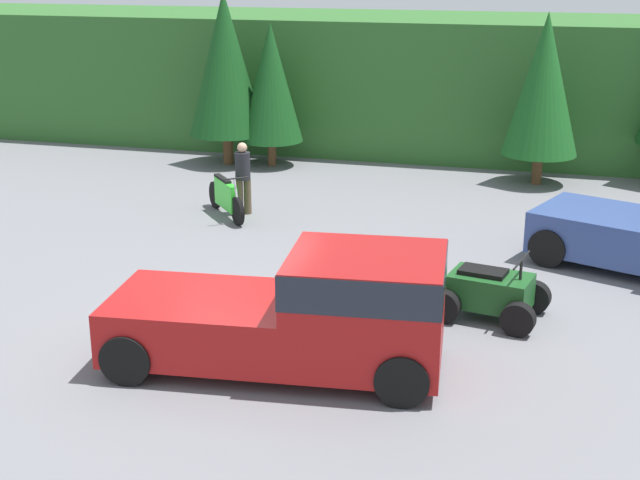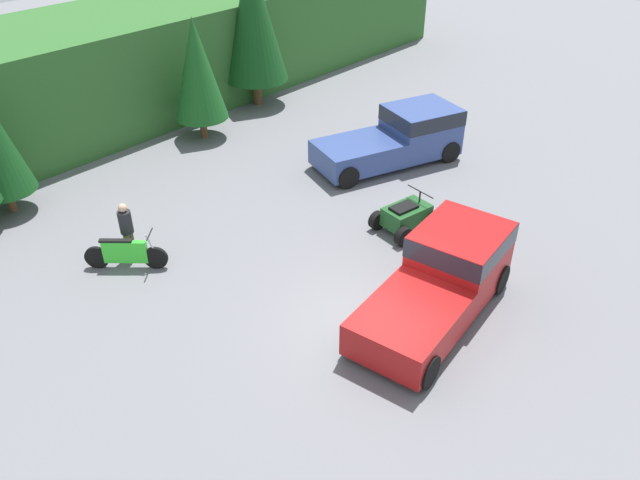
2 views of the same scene
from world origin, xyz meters
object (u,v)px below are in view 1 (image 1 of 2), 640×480
pickup_truck_red (310,309)px  dirt_bike (226,197)px  rider_person (243,176)px  quad_atv (490,293)px

pickup_truck_red → dirt_bike: 8.53m
pickup_truck_red → rider_person: bearing=111.0°
dirt_bike → rider_person: size_ratio=1.02×
dirt_bike → rider_person: bearing=90.3°
dirt_bike → rider_person: (0.34, 0.30, 0.49)m
pickup_truck_red → rider_person: 8.61m
dirt_bike → quad_atv: 8.13m
quad_atv → dirt_bike: bearing=156.4°
pickup_truck_red → rider_person: pickup_truck_red is taller
quad_atv → rider_person: (-6.35, 4.91, 0.51)m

